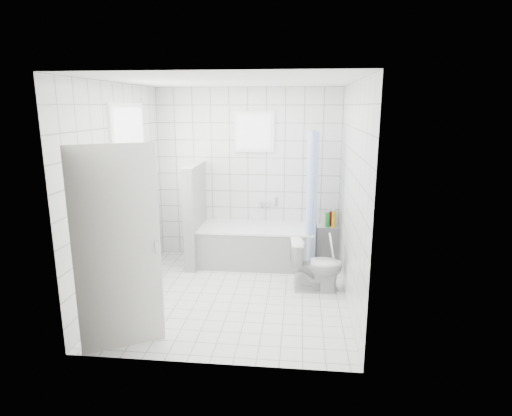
# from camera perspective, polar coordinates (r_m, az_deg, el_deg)

# --- Properties ---
(ground) EXTENTS (3.00, 3.00, 0.00)m
(ground) POSITION_cam_1_polar(r_m,az_deg,el_deg) (5.53, -2.95, -11.44)
(ground) COLOR white
(ground) RESTS_ON ground
(ceiling) EXTENTS (3.00, 3.00, 0.00)m
(ceiling) POSITION_cam_1_polar(r_m,az_deg,el_deg) (5.02, -3.32, 16.57)
(ceiling) COLOR white
(ceiling) RESTS_ON ground
(wall_back) EXTENTS (2.80, 0.02, 2.60)m
(wall_back) POSITION_cam_1_polar(r_m,az_deg,el_deg) (6.58, -1.08, 4.48)
(wall_back) COLOR white
(wall_back) RESTS_ON ground
(wall_front) EXTENTS (2.80, 0.02, 2.60)m
(wall_front) POSITION_cam_1_polar(r_m,az_deg,el_deg) (3.69, -6.75, -2.77)
(wall_front) COLOR white
(wall_front) RESTS_ON ground
(wall_left) EXTENTS (0.02, 3.00, 2.60)m
(wall_left) POSITION_cam_1_polar(r_m,az_deg,el_deg) (5.51, -17.66, 2.10)
(wall_left) COLOR white
(wall_left) RESTS_ON ground
(wall_right) EXTENTS (0.02, 3.00, 2.60)m
(wall_right) POSITION_cam_1_polar(r_m,az_deg,el_deg) (5.09, 12.64, 1.51)
(wall_right) COLOR white
(wall_right) RESTS_ON ground
(window_left) EXTENTS (0.01, 0.90, 1.40)m
(window_left) POSITION_cam_1_polar(r_m,az_deg,el_deg) (5.72, -16.27, 5.63)
(window_left) COLOR white
(window_left) RESTS_ON wall_left
(window_back) EXTENTS (0.50, 0.01, 0.50)m
(window_back) POSITION_cam_1_polar(r_m,az_deg,el_deg) (6.46, -0.26, 10.12)
(window_back) COLOR white
(window_back) RESTS_ON wall_back
(window_sill) EXTENTS (0.18, 1.02, 0.08)m
(window_sill) POSITION_cam_1_polar(r_m,az_deg,el_deg) (5.84, -15.39, -1.56)
(window_sill) COLOR white
(window_sill) RESTS_ON wall_left
(door) EXTENTS (0.72, 0.43, 2.00)m
(door) POSITION_cam_1_polar(r_m,az_deg,el_deg) (4.25, -17.99, -5.38)
(door) COLOR silver
(door) RESTS_ON ground
(bathtub) EXTENTS (1.68, 0.77, 0.58)m
(bathtub) POSITION_cam_1_polar(r_m,az_deg,el_deg) (6.44, 0.04, -4.97)
(bathtub) COLOR white
(bathtub) RESTS_ON ground
(partition_wall) EXTENTS (0.15, 0.85, 1.50)m
(partition_wall) POSITION_cam_1_polar(r_m,az_deg,el_deg) (6.42, -8.08, -0.90)
(partition_wall) COLOR white
(partition_wall) RESTS_ON ground
(tiled_ledge) EXTENTS (0.40, 0.24, 0.55)m
(tiled_ledge) POSITION_cam_1_polar(r_m,az_deg,el_deg) (6.67, 9.75, -4.65)
(tiled_ledge) COLOR white
(tiled_ledge) RESTS_ON ground
(toilet) EXTENTS (0.69, 0.43, 0.68)m
(toilet) POSITION_cam_1_polar(r_m,az_deg,el_deg) (5.57, 8.03, -7.58)
(toilet) COLOR silver
(toilet) RESTS_ON ground
(curtain_rod) EXTENTS (0.02, 0.80, 0.02)m
(curtain_rod) POSITION_cam_1_polar(r_m,az_deg,el_deg) (6.06, 7.51, 10.26)
(curtain_rod) COLOR silver
(curtain_rod) RESTS_ON wall_back
(shower_curtain) EXTENTS (0.14, 0.48, 1.78)m
(shower_curtain) POSITION_cam_1_polar(r_m,az_deg,el_deg) (6.05, 7.28, 1.66)
(shower_curtain) COLOR #5384F5
(shower_curtain) RESTS_ON curtain_rod
(tub_faucet) EXTENTS (0.18, 0.06, 0.06)m
(tub_faucet) POSITION_cam_1_polar(r_m,az_deg,el_deg) (6.60, 1.21, 0.53)
(tub_faucet) COLOR silver
(tub_faucet) RESTS_ON wall_back
(sill_bottles) EXTENTS (0.19, 0.78, 0.33)m
(sill_bottles) POSITION_cam_1_polar(r_m,az_deg,el_deg) (5.73, -15.69, -0.07)
(sill_bottles) COLOR #36F3EC
(sill_bottles) RESTS_ON window_sill
(ledge_bottles) EXTENTS (0.16, 0.17, 0.25)m
(ledge_bottles) POSITION_cam_1_polar(r_m,az_deg,el_deg) (6.53, 9.93, -1.47)
(ledge_bottles) COLOR green
(ledge_bottles) RESTS_ON tiled_ledge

